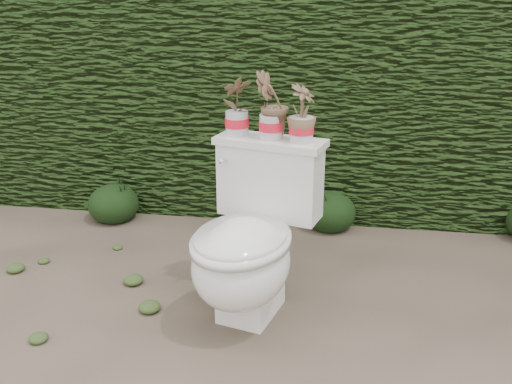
# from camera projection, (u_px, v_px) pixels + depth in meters

# --- Properties ---
(ground) EXTENTS (60.00, 60.00, 0.00)m
(ground) POSITION_uv_depth(u_px,v_px,m) (303.00, 319.00, 2.58)
(ground) COLOR #746250
(ground) RESTS_ON ground
(hedge) EXTENTS (8.00, 1.00, 1.60)m
(hedge) POSITION_uv_depth(u_px,v_px,m) (324.00, 84.00, 3.79)
(hedge) COLOR #2C4818
(hedge) RESTS_ON ground
(toilet) EXTENTS (0.61, 0.77, 0.78)m
(toilet) POSITION_uv_depth(u_px,v_px,m) (249.00, 244.00, 2.50)
(toilet) COLOR white
(toilet) RESTS_ON ground
(potted_plant_left) EXTENTS (0.16, 0.15, 0.26)m
(potted_plant_left) POSITION_uv_depth(u_px,v_px,m) (237.00, 107.00, 2.58)
(potted_plant_left) COLOR #2B6A21
(potted_plant_left) RESTS_ON toilet
(potted_plant_center) EXTENTS (0.20, 0.19, 0.29)m
(potted_plant_center) POSITION_uv_depth(u_px,v_px,m) (271.00, 107.00, 2.51)
(potted_plant_center) COLOR #2B6A21
(potted_plant_center) RESTS_ON toilet
(potted_plant_right) EXTENTS (0.17, 0.17, 0.24)m
(potted_plant_right) POSITION_uv_depth(u_px,v_px,m) (302.00, 115.00, 2.47)
(potted_plant_right) COLOR #2B6A21
(potted_plant_right) RESTS_ON toilet
(liriope_clump_1) EXTENTS (0.32, 0.32, 0.26)m
(liriope_clump_1) POSITION_uv_depth(u_px,v_px,m) (113.00, 200.00, 3.64)
(liriope_clump_1) COLOR black
(liriope_clump_1) RESTS_ON ground
(liriope_clump_2) EXTENTS (0.32, 0.32, 0.26)m
(liriope_clump_2) POSITION_uv_depth(u_px,v_px,m) (330.00, 208.00, 3.52)
(liriope_clump_2) COLOR black
(liriope_clump_2) RESTS_ON ground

